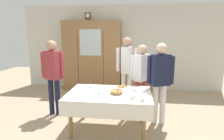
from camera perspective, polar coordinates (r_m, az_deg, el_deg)
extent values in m
plane|color=tan|center=(3.98, -0.37, -16.06)|extent=(12.00, 12.00, 0.00)
cube|color=silver|center=(6.20, 2.79, 6.72)|extent=(6.40, 0.10, 2.70)
cylinder|color=olive|center=(3.45, -12.38, -14.31)|extent=(0.07, 0.07, 0.70)
cylinder|color=olive|center=(3.28, 9.55, -15.60)|extent=(0.07, 0.07, 0.70)
cylinder|color=olive|center=(4.13, -8.81, -9.86)|extent=(0.07, 0.07, 0.70)
cylinder|color=olive|center=(3.98, 9.09, -10.64)|extent=(0.07, 0.07, 0.70)
cube|color=white|center=(3.52, -0.80, -7.08)|extent=(1.53, 1.05, 0.03)
cube|color=white|center=(3.09, -2.15, -12.47)|extent=(1.53, 0.01, 0.24)
cube|color=olive|center=(6.07, -5.97, 4.18)|extent=(1.81, 0.45, 2.19)
cube|color=silver|center=(5.81, -6.56, 8.21)|extent=(0.65, 0.01, 0.79)
cube|color=black|center=(5.97, -10.17, 2.89)|extent=(0.01, 0.01, 1.75)
cube|color=black|center=(5.79, -2.59, 2.80)|extent=(0.01, 0.01, 1.75)
cube|color=brown|center=(6.07, -7.21, 15.66)|extent=(0.18, 0.10, 0.24)
cylinder|color=white|center=(6.02, -7.35, 15.97)|extent=(0.11, 0.01, 0.11)
cube|color=black|center=(6.02, -7.37, 16.12)|extent=(0.00, 0.00, 0.04)
cube|color=black|center=(6.01, -7.17, 15.98)|extent=(0.05, 0.00, 0.00)
cube|color=olive|center=(6.08, 8.26, -1.92)|extent=(0.90, 0.35, 0.93)
cube|color=#3D754C|center=(5.99, 8.38, 2.57)|extent=(0.16, 0.19, 0.03)
cube|color=#99332D|center=(5.98, 8.39, 2.82)|extent=(0.15, 0.21, 0.02)
cylinder|color=white|center=(3.21, 6.27, -8.60)|extent=(0.13, 0.13, 0.01)
cylinder|color=white|center=(3.20, 6.29, -8.07)|extent=(0.08, 0.08, 0.05)
torus|color=white|center=(3.20, 6.97, -8.04)|extent=(0.04, 0.01, 0.04)
cylinder|color=white|center=(3.87, -6.42, -5.21)|extent=(0.13, 0.13, 0.01)
cylinder|color=white|center=(3.86, -6.43, -4.76)|extent=(0.08, 0.08, 0.05)
torus|color=white|center=(3.85, -5.88, -4.74)|extent=(0.04, 0.01, 0.04)
cylinder|color=#47230F|center=(3.85, -6.43, -4.45)|extent=(0.06, 0.06, 0.01)
cylinder|color=white|center=(3.13, 9.16, -9.23)|extent=(0.13, 0.13, 0.01)
cylinder|color=white|center=(3.12, 9.18, -8.69)|extent=(0.08, 0.08, 0.05)
torus|color=white|center=(3.12, 9.88, -8.65)|extent=(0.04, 0.01, 0.04)
cylinder|color=#47230F|center=(3.11, 9.19, -8.32)|extent=(0.06, 0.06, 0.01)
cylinder|color=white|center=(3.45, -3.68, -7.19)|extent=(0.13, 0.13, 0.01)
cylinder|color=white|center=(3.44, -3.69, -6.69)|extent=(0.08, 0.08, 0.05)
torus|color=white|center=(3.43, -3.06, -6.68)|extent=(0.04, 0.01, 0.04)
cylinder|color=#47230F|center=(3.43, -3.69, -6.35)|extent=(0.06, 0.06, 0.01)
cylinder|color=white|center=(3.64, 6.95, -6.23)|extent=(0.13, 0.13, 0.01)
cylinder|color=white|center=(3.64, 6.96, -5.76)|extent=(0.08, 0.08, 0.05)
torus|color=white|center=(3.63, 7.56, -5.73)|extent=(0.04, 0.01, 0.04)
cylinder|color=#9E7542|center=(3.45, 1.39, -6.76)|extent=(0.22, 0.22, 0.05)
torus|color=#9E7542|center=(3.45, 1.39, -6.36)|extent=(0.24, 0.24, 0.02)
cylinder|color=tan|center=(3.42, 1.81, -5.65)|extent=(0.02, 0.03, 0.12)
cylinder|color=tan|center=(3.43, 1.90, -5.58)|extent=(0.04, 0.04, 0.12)
cylinder|color=tan|center=(3.44, 1.86, -5.51)|extent=(0.03, 0.03, 0.12)
cylinder|color=white|center=(3.84, 3.40, -5.21)|extent=(0.28, 0.28, 0.01)
ellipsoid|color=#BC7F3D|center=(3.84, 4.29, -4.85)|extent=(0.07, 0.05, 0.04)
ellipsoid|color=#BC7F3D|center=(3.90, 3.45, -4.63)|extent=(0.07, 0.05, 0.04)
ellipsoid|color=#BC7F3D|center=(3.83, 2.51, -4.89)|extent=(0.07, 0.05, 0.04)
ellipsoid|color=#BC7F3D|center=(3.78, 3.20, -5.11)|extent=(0.07, 0.05, 0.04)
cube|color=silver|center=(3.38, -8.03, -7.67)|extent=(0.10, 0.01, 0.00)
ellipsoid|color=silver|center=(3.37, -7.12, -7.70)|extent=(0.03, 0.02, 0.01)
cube|color=silver|center=(3.81, -8.76, -5.56)|extent=(0.10, 0.01, 0.00)
ellipsoid|color=silver|center=(3.79, -7.96, -5.57)|extent=(0.03, 0.02, 0.01)
cube|color=silver|center=(3.25, -5.49, -8.41)|extent=(0.10, 0.01, 0.00)
ellipsoid|color=silver|center=(3.24, -4.53, -8.43)|extent=(0.03, 0.02, 0.01)
cylinder|color=#933338|center=(4.41, 7.71, -7.96)|extent=(0.11, 0.11, 0.78)
cylinder|color=#933338|center=(4.41, 9.67, -8.00)|extent=(0.11, 0.11, 0.78)
cube|color=silver|center=(4.24, 8.96, 0.74)|extent=(0.37, 0.41, 0.58)
sphere|color=tan|center=(4.19, 9.12, 6.09)|extent=(0.21, 0.21, 0.21)
cylinder|color=silver|center=(4.23, 5.98, 0.81)|extent=(0.08, 0.08, 0.52)
cylinder|color=silver|center=(4.25, 11.92, 0.67)|extent=(0.08, 0.08, 0.52)
cylinder|color=silver|center=(4.85, 3.43, -5.64)|extent=(0.11, 0.11, 0.85)
cylinder|color=silver|center=(4.84, 5.21, -5.69)|extent=(0.11, 0.11, 0.85)
cube|color=silver|center=(4.69, 4.45, 3.08)|extent=(0.26, 0.39, 0.64)
sphere|color=tan|center=(4.65, 4.53, 8.39)|extent=(0.23, 0.23, 0.23)
cylinder|color=silver|center=(4.70, 1.77, 3.13)|extent=(0.08, 0.08, 0.57)
cylinder|color=silver|center=(4.68, 7.14, 3.02)|extent=(0.08, 0.08, 0.57)
cylinder|color=silver|center=(3.98, 12.83, -10.00)|extent=(0.11, 0.11, 0.81)
cylinder|color=silver|center=(4.00, 15.00, -10.00)|extent=(0.11, 0.11, 0.81)
cube|color=#191E38|center=(3.80, 14.41, 0.00)|extent=(0.41, 0.32, 0.61)
sphere|color=#DBB293|center=(3.75, 14.71, 6.20)|extent=(0.22, 0.22, 0.22)
cylinder|color=#191E38|center=(3.78, 11.10, 0.08)|extent=(0.08, 0.08, 0.55)
cylinder|color=#191E38|center=(3.84, 17.67, -0.07)|extent=(0.08, 0.08, 0.55)
cylinder|color=#191E38|center=(4.51, -17.80, -7.64)|extent=(0.11, 0.11, 0.82)
cylinder|color=#191E38|center=(4.45, -16.03, -7.79)|extent=(0.11, 0.11, 0.82)
cube|color=#933338|center=(4.31, -17.46, 1.41)|extent=(0.41, 0.32, 0.62)
sphere|color=tan|center=(4.26, -17.78, 6.99)|extent=(0.22, 0.22, 0.22)
cylinder|color=#933338|center=(4.40, -20.06, 1.45)|extent=(0.08, 0.08, 0.56)
cylinder|color=#933338|center=(4.22, -14.73, 1.37)|extent=(0.08, 0.08, 0.56)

